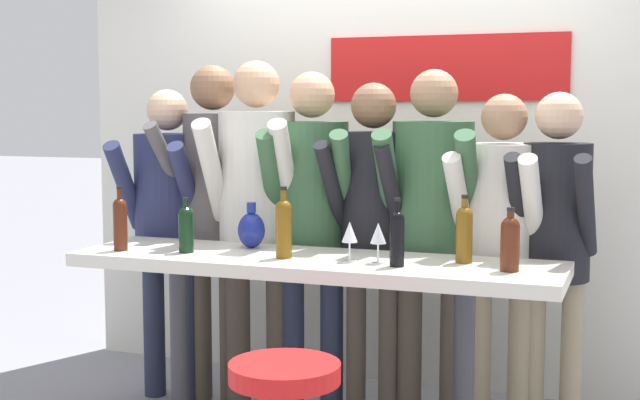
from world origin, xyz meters
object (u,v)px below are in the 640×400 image
(decorative_vase, at_px, (251,230))
(person_rightmost, at_px, (556,227))
(wine_glass_1, at_px, (350,233))
(tasting_table, at_px, (313,290))
(person_right, at_px, (432,210))
(wine_bottle_0, at_px, (464,232))
(person_far_right, at_px, (502,229))
(person_far_left, at_px, (168,209))
(wine_bottle_3, at_px, (284,226))
(person_center_right, at_px, (372,212))
(person_center, at_px, (312,205))
(wine_bottle_1, at_px, (186,227))
(wine_glass_0, at_px, (378,235))
(person_center_left, at_px, (257,198))
(wine_bottle_4, at_px, (120,221))
(person_left, at_px, (213,192))
(wine_bottle_2, at_px, (397,236))
(wine_bottle_5, at_px, (510,241))

(decorative_vase, bearing_deg, person_rightmost, 14.34)
(wine_glass_1, bearing_deg, tasting_table, 163.33)
(person_right, xyz_separation_m, wine_bottle_0, (0.24, -0.43, -0.04))
(person_far_right, bearing_deg, person_far_left, -177.31)
(wine_bottle_0, height_order, wine_bottle_3, wine_bottle_3)
(person_center_right, distance_m, wine_bottle_0, 0.67)
(person_center_right, relative_size, wine_bottle_3, 5.34)
(person_center, bearing_deg, wine_bottle_1, -137.13)
(person_center, height_order, wine_glass_1, person_center)
(tasting_table, height_order, wine_glass_0, wine_glass_0)
(person_right, distance_m, person_rightmost, 0.59)
(person_far_left, relative_size, person_center_left, 0.92)
(person_center_right, bearing_deg, person_far_right, 2.64)
(wine_bottle_4, relative_size, wine_glass_1, 1.72)
(person_left, height_order, decorative_vase, person_left)
(wine_bottle_0, height_order, wine_bottle_2, wine_bottle_0)
(person_left, bearing_deg, person_center, 5.01)
(person_center_left, bearing_deg, person_left, 156.01)
(person_far_left, bearing_deg, person_center, -7.24)
(wine_bottle_3, bearing_deg, wine_bottle_2, -3.52)
(person_rightmost, bearing_deg, person_center_right, -176.10)
(wine_bottle_1, bearing_deg, person_far_left, 126.15)
(wine_bottle_0, xyz_separation_m, wine_bottle_1, (-1.26, -0.17, -0.02))
(wine_bottle_1, height_order, wine_bottle_4, wine_bottle_4)
(person_rightmost, xyz_separation_m, wine_bottle_3, (-1.13, -0.56, 0.03))
(person_far_right, bearing_deg, person_left, -178.01)
(person_far_left, xyz_separation_m, wine_glass_0, (1.35, -0.56, 0.00))
(tasting_table, xyz_separation_m, wine_bottle_2, (0.41, -0.10, 0.28))
(person_left, xyz_separation_m, wine_glass_1, (0.96, -0.59, -0.10))
(wine_bottle_3, bearing_deg, person_center_left, 125.12)
(wine_bottle_4, bearing_deg, wine_bottle_0, 8.18)
(wine_bottle_3, bearing_deg, wine_bottle_5, 1.29)
(person_rightmost, relative_size, wine_bottle_4, 5.46)
(person_center_left, xyz_separation_m, wine_glass_0, (0.80, -0.50, -0.08))
(person_left, height_order, wine_bottle_2, person_left)
(person_far_right, bearing_deg, wine_bottle_5, -74.46)
(person_center, height_order, wine_bottle_3, person_center)
(wine_bottle_4, height_order, wine_bottle_5, wine_bottle_4)
(person_far_right, xyz_separation_m, wine_bottle_1, (-1.36, -0.57, 0.02))
(person_rightmost, bearing_deg, person_right, -178.87)
(person_far_left, bearing_deg, wine_bottle_0, -20.01)
(person_center, bearing_deg, person_left, 164.80)
(wine_bottle_4, bearing_deg, person_center, 41.14)
(tasting_table, xyz_separation_m, person_rightmost, (1.01, 0.50, 0.27))
(person_center_left, bearing_deg, person_far_left, 164.32)
(person_center, bearing_deg, wine_bottle_0, -37.11)
(wine_bottle_2, relative_size, wine_bottle_4, 0.96)
(person_center_left, bearing_deg, wine_glass_1, -46.98)
(person_far_left, bearing_deg, wine_bottle_3, -38.23)
(person_center_right, distance_m, wine_glass_0, 0.57)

